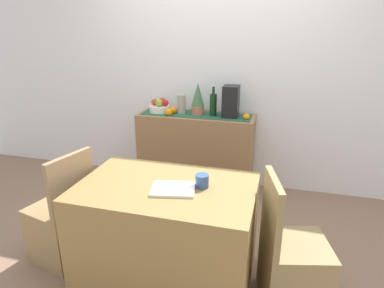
{
  "coord_description": "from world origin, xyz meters",
  "views": [
    {
      "loc": [
        0.69,
        -2.43,
        1.75
      ],
      "look_at": [
        -0.08,
        0.35,
        0.72
      ],
      "focal_mm": 31.21,
      "sensor_mm": 36.0,
      "label": 1
    }
  ],
  "objects_px": {
    "ceramic_vase": "(181,104)",
    "open_book": "(173,189)",
    "potted_plant": "(198,99)",
    "chair_by_corner": "(292,267)",
    "dining_table": "(167,233)",
    "sideboard_console": "(196,152)",
    "coffee_cup": "(202,181)",
    "fruit_bowl": "(160,109)",
    "coffee_maker": "(231,102)",
    "wine_bottle": "(213,104)",
    "chair_near_window": "(63,227)"
  },
  "relations": [
    {
      "from": "ceramic_vase",
      "to": "open_book",
      "type": "relative_size",
      "value": 0.75
    },
    {
      "from": "ceramic_vase",
      "to": "open_book",
      "type": "xyz_separation_m",
      "value": [
        0.41,
        -1.52,
        -0.21
      ]
    },
    {
      "from": "potted_plant",
      "to": "open_book",
      "type": "distance_m",
      "value": 1.56
    },
    {
      "from": "open_book",
      "to": "chair_by_corner",
      "type": "distance_m",
      "value": 0.93
    },
    {
      "from": "potted_plant",
      "to": "ceramic_vase",
      "type": "bearing_deg",
      "value": 180.0
    },
    {
      "from": "dining_table",
      "to": "chair_by_corner",
      "type": "relative_size",
      "value": 1.32
    },
    {
      "from": "sideboard_console",
      "to": "coffee_cup",
      "type": "distance_m",
      "value": 1.52
    },
    {
      "from": "fruit_bowl",
      "to": "coffee_maker",
      "type": "height_order",
      "value": "coffee_maker"
    },
    {
      "from": "coffee_maker",
      "to": "dining_table",
      "type": "distance_m",
      "value": 1.61
    },
    {
      "from": "wine_bottle",
      "to": "dining_table",
      "type": "relative_size",
      "value": 0.26
    },
    {
      "from": "chair_by_corner",
      "to": "ceramic_vase",
      "type": "bearing_deg",
      "value": 129.27
    },
    {
      "from": "sideboard_console",
      "to": "coffee_maker",
      "type": "height_order",
      "value": "coffee_maker"
    },
    {
      "from": "ceramic_vase",
      "to": "potted_plant",
      "type": "xyz_separation_m",
      "value": [
        0.18,
        0.0,
        0.06
      ]
    },
    {
      "from": "wine_bottle",
      "to": "dining_table",
      "type": "xyz_separation_m",
      "value": [
        -0.01,
        -1.46,
        -0.6
      ]
    },
    {
      "from": "wine_bottle",
      "to": "chair_near_window",
      "type": "bearing_deg",
      "value": -120.54
    },
    {
      "from": "wine_bottle",
      "to": "chair_near_window",
      "type": "relative_size",
      "value": 0.34
    },
    {
      "from": "potted_plant",
      "to": "open_book",
      "type": "xyz_separation_m",
      "value": [
        0.23,
        -1.52,
        -0.27
      ]
    },
    {
      "from": "potted_plant",
      "to": "dining_table",
      "type": "xyz_separation_m",
      "value": [
        0.16,
        -1.46,
        -0.65
      ]
    },
    {
      "from": "coffee_maker",
      "to": "open_book",
      "type": "height_order",
      "value": "coffee_maker"
    },
    {
      "from": "coffee_maker",
      "to": "potted_plant",
      "type": "distance_m",
      "value": 0.35
    },
    {
      "from": "chair_near_window",
      "to": "potted_plant",
      "type": "bearing_deg",
      "value": 64.49
    },
    {
      "from": "chair_by_corner",
      "to": "wine_bottle",
      "type": "bearing_deg",
      "value": 120.16
    },
    {
      "from": "dining_table",
      "to": "chair_near_window",
      "type": "distance_m",
      "value": 0.87
    },
    {
      "from": "open_book",
      "to": "ceramic_vase",
      "type": "bearing_deg",
      "value": 93.29
    },
    {
      "from": "sideboard_console",
      "to": "dining_table",
      "type": "bearing_deg",
      "value": -83.04
    },
    {
      "from": "fruit_bowl",
      "to": "potted_plant",
      "type": "bearing_deg",
      "value": 0.0
    },
    {
      "from": "open_book",
      "to": "wine_bottle",
      "type": "bearing_deg",
      "value": 80.53
    },
    {
      "from": "wine_bottle",
      "to": "dining_table",
      "type": "distance_m",
      "value": 1.58
    },
    {
      "from": "sideboard_console",
      "to": "coffee_maker",
      "type": "distance_m",
      "value": 0.69
    },
    {
      "from": "coffee_maker",
      "to": "dining_table",
      "type": "xyz_separation_m",
      "value": [
        -0.19,
        -1.46,
        -0.64
      ]
    },
    {
      "from": "potted_plant",
      "to": "chair_near_window",
      "type": "relative_size",
      "value": 0.38
    },
    {
      "from": "coffee_cup",
      "to": "ceramic_vase",
      "type": "bearing_deg",
      "value": 112.24
    },
    {
      "from": "sideboard_console",
      "to": "potted_plant",
      "type": "height_order",
      "value": "potted_plant"
    },
    {
      "from": "fruit_bowl",
      "to": "ceramic_vase",
      "type": "xyz_separation_m",
      "value": [
        0.25,
        0.0,
        0.06
      ]
    },
    {
      "from": "chair_near_window",
      "to": "fruit_bowl",
      "type": "bearing_deg",
      "value": 79.62
    },
    {
      "from": "coffee_maker",
      "to": "dining_table",
      "type": "relative_size",
      "value": 0.28
    },
    {
      "from": "chair_by_corner",
      "to": "sideboard_console",
      "type": "bearing_deg",
      "value": 125.27
    },
    {
      "from": "ceramic_vase",
      "to": "wine_bottle",
      "type": "bearing_deg",
      "value": -0.0
    },
    {
      "from": "dining_table",
      "to": "chair_near_window",
      "type": "height_order",
      "value": "chair_near_window"
    },
    {
      "from": "potted_plant",
      "to": "chair_by_corner",
      "type": "xyz_separation_m",
      "value": [
        1.02,
        -1.47,
        -0.75
      ]
    },
    {
      "from": "sideboard_console",
      "to": "open_book",
      "type": "xyz_separation_m",
      "value": [
        0.25,
        -1.52,
        0.32
      ]
    },
    {
      "from": "sideboard_console",
      "to": "fruit_bowl",
      "type": "height_order",
      "value": "fruit_bowl"
    },
    {
      "from": "coffee_maker",
      "to": "coffee_cup",
      "type": "xyz_separation_m",
      "value": [
        0.05,
        -1.42,
        -0.23
      ]
    },
    {
      "from": "chair_near_window",
      "to": "wine_bottle",
      "type": "bearing_deg",
      "value": 59.46
    },
    {
      "from": "sideboard_console",
      "to": "ceramic_vase",
      "type": "xyz_separation_m",
      "value": [
        -0.16,
        0.0,
        0.53
      ]
    },
    {
      "from": "open_book",
      "to": "chair_near_window",
      "type": "distance_m",
      "value": 1.05
    },
    {
      "from": "fruit_bowl",
      "to": "dining_table",
      "type": "relative_size",
      "value": 0.19
    },
    {
      "from": "wine_bottle",
      "to": "coffee_cup",
      "type": "bearing_deg",
      "value": -80.68
    },
    {
      "from": "coffee_maker",
      "to": "potted_plant",
      "type": "relative_size",
      "value": 0.96
    },
    {
      "from": "open_book",
      "to": "chair_near_window",
      "type": "height_order",
      "value": "chair_near_window"
    }
  ]
}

